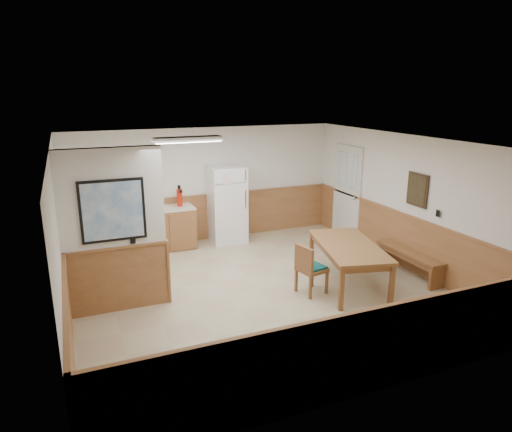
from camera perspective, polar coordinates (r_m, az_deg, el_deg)
name	(u,v)px	position (r m, az deg, el deg)	size (l,w,h in m)	color
ground	(259,290)	(7.86, 0.33, -9.19)	(6.00, 6.00, 0.00)	tan
ceiling	(259,142)	(7.17, 0.36, 9.25)	(6.00, 6.00, 0.02)	white
back_wall	(206,185)	(10.17, -6.29, 3.92)	(6.00, 0.02, 2.50)	white
right_wall	(406,202)	(8.99, 18.25, 1.66)	(0.02, 6.00, 2.50)	white
left_wall	(59,242)	(6.88, -23.36, -3.02)	(0.02, 6.00, 2.50)	white
wainscot_back	(207,217)	(10.33, -6.14, -0.18)	(6.00, 0.04, 1.00)	#A46641
wainscot_right	(402,240)	(9.17, 17.76, -2.90)	(0.04, 6.00, 1.00)	#A46641
wainscot_left	(67,292)	(7.14, -22.55, -8.73)	(0.04, 6.00, 1.00)	#A46641
partition_wall	(114,233)	(7.09, -17.30, -2.05)	(1.50, 0.20, 2.50)	white
kitchen_counter	(156,229)	(9.80, -12.40, -1.58)	(2.20, 0.61, 1.00)	brown
exterior_door	(347,192)	(10.48, 11.29, 2.94)	(0.07, 1.02, 2.15)	silver
kitchen_window	(106,178)	(9.72, -18.28, 4.48)	(0.80, 0.04, 1.00)	silver
wall_painting	(417,190)	(8.68, 19.52, 3.11)	(0.04, 0.50, 0.60)	#342515
fluorescent_fixture	(188,139)	(8.15, -8.54, 9.46)	(1.20, 0.30, 0.09)	silver
refrigerator	(227,205)	(10.02, -3.65, 1.44)	(0.77, 0.73, 1.69)	white
dining_table	(348,250)	(7.92, 11.49, -4.14)	(1.35, 2.03, 0.75)	olive
dining_bench	(409,257)	(8.80, 18.60, -4.85)	(0.33, 1.50, 0.45)	olive
dining_chair	(308,266)	(7.56, 6.53, -6.22)	(0.64, 0.50, 0.85)	olive
fire_extinguisher	(180,197)	(9.74, -9.54, 2.36)	(0.15, 0.15, 0.45)	red
soap_bottle	(107,208)	(9.53, -18.10, 0.95)	(0.07, 0.07, 0.22)	#167D2C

